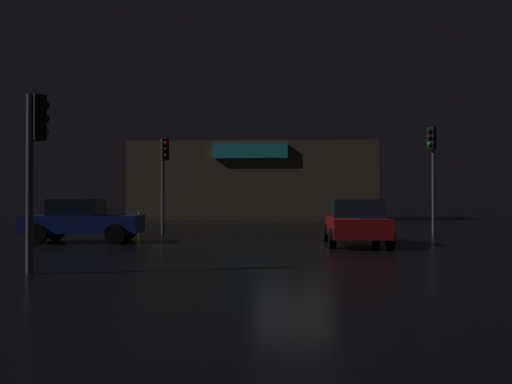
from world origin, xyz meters
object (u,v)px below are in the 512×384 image
at_px(traffic_signal_main, 35,146).
at_px(car_near, 82,220).
at_px(store_building, 254,181).
at_px(traffic_signal_opposite, 432,157).
at_px(traffic_signal_cross_left, 164,166).
at_px(car_crossing, 356,222).

bearing_deg(traffic_signal_main, car_near, 104.15).
distance_m(traffic_signal_main, car_near, 8.64).
xyz_separation_m(store_building, car_near, (-4.58, -22.90, -2.03)).
relative_size(traffic_signal_opposite, traffic_signal_cross_left, 1.09).
xyz_separation_m(store_building, traffic_signal_opposite, (8.75, -18.26, 0.48)).
relative_size(store_building, traffic_signal_main, 4.78).
bearing_deg(store_building, traffic_signal_cross_left, -99.01).
bearing_deg(traffic_signal_cross_left, car_crossing, -35.86).
bearing_deg(car_near, store_building, 78.70).
bearing_deg(traffic_signal_opposite, traffic_signal_main, -131.29).
xyz_separation_m(traffic_signal_opposite, traffic_signal_cross_left, (-11.56, 0.50, -0.30)).
relative_size(traffic_signal_main, car_near, 0.90).
xyz_separation_m(car_near, car_crossing, (9.55, -0.48, -0.01)).
relative_size(store_building, traffic_signal_opposite, 3.90).
bearing_deg(store_building, traffic_signal_opposite, -64.41).
distance_m(traffic_signal_opposite, car_crossing, 6.84).
bearing_deg(traffic_signal_opposite, car_crossing, -126.36).
xyz_separation_m(traffic_signal_cross_left, car_near, (-1.76, -5.15, -2.21)).
xyz_separation_m(traffic_signal_main, traffic_signal_opposite, (11.26, 12.82, 0.63)).
bearing_deg(car_crossing, store_building, 102.01).
distance_m(store_building, traffic_signal_opposite, 20.25).
bearing_deg(car_near, traffic_signal_opposite, 19.22).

